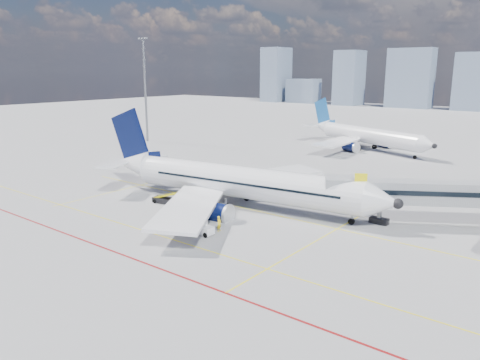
# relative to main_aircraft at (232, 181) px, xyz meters

# --- Properties ---
(ground) EXTENTS (420.00, 420.00, 0.00)m
(ground) POSITION_rel_main_aircraft_xyz_m (1.77, -8.35, -3.22)
(ground) COLOR gray
(ground) RESTS_ON ground
(apron_markings) EXTENTS (90.00, 35.12, 0.01)m
(apron_markings) POSITION_rel_main_aircraft_xyz_m (1.20, -12.26, -3.21)
(apron_markings) COLOR yellow
(apron_markings) RESTS_ON ground
(jet_bridge) EXTENTS (23.55, 15.78, 6.30)m
(jet_bridge) POSITION_rel_main_aircraft_xyz_m (25.28, 8.56, 0.53)
(jet_bridge) COLOR gray
(jet_bridge) RESTS_ON ground
(floodlight_mast_nw) EXTENTS (3.20, 0.61, 25.45)m
(floodlight_mast_nw) POSITION_rel_main_aircraft_xyz_m (-53.23, 31.64, 10.37)
(floodlight_mast_nw) COLOR slate
(floodlight_mast_nw) RESTS_ON ground
(main_aircraft) EXTENTS (43.51, 37.82, 12.74)m
(main_aircraft) POSITION_rel_main_aircraft_xyz_m (0.00, 0.00, 0.00)
(main_aircraft) COLOR white
(main_aircraft) RESTS_ON ground
(second_aircraft) EXTENTS (35.87, 30.35, 11.00)m
(second_aircraft) POSITION_rel_main_aircraft_xyz_m (-4.48, 53.96, 0.01)
(second_aircraft) COLOR white
(second_aircraft) RESTS_ON ground
(baggage_tug) EXTENTS (2.33, 1.40, 1.61)m
(baggage_tug) POSITION_rel_main_aircraft_xyz_m (4.89, -11.18, -2.44)
(baggage_tug) COLOR white
(baggage_tug) RESTS_ON ground
(cargo_dolly) EXTENTS (4.06, 2.49, 2.07)m
(cargo_dolly) POSITION_rel_main_aircraft_xyz_m (2.64, -10.66, -2.08)
(cargo_dolly) COLOR black
(cargo_dolly) RESTS_ON ground
(belt_loader) EXTENTS (5.88, 2.07, 2.36)m
(belt_loader) POSITION_rel_main_aircraft_xyz_m (-7.06, -5.10, -2.60)
(belt_loader) COLOR black
(belt_loader) RESTS_ON ground
(ramp_worker) EXTENTS (0.46, 0.66, 1.74)m
(ramp_worker) POSITION_rel_main_aircraft_xyz_m (5.61, -9.18, -2.35)
(ramp_worker) COLOR yellow
(ramp_worker) RESTS_ON ground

